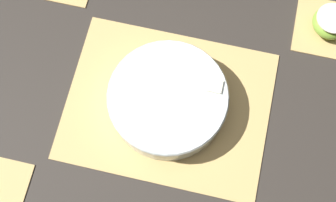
{
  "coord_description": "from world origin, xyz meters",
  "views": [
    {
      "loc": [
        0.07,
        -0.31,
        1.0
      ],
      "look_at": [
        0.0,
        0.0,
        0.03
      ],
      "focal_mm": 50.0,
      "sensor_mm": 36.0,
      "label": 1
    }
  ],
  "objects": [
    {
      "name": "bamboo_mat_center",
      "position": [
        -0.0,
        0.0,
        0.0
      ],
      "size": [
        0.45,
        0.35,
        0.01
      ],
      "color": "tan",
      "rests_on": "ground_plane"
    },
    {
      "name": "coaster_mat_far_right",
      "position": [
        0.33,
        0.27,
        0.0
      ],
      "size": [
        0.15,
        0.15,
        0.01
      ],
      "color": "tan",
      "rests_on": "ground_plane"
    },
    {
      "name": "ground_plane",
      "position": [
        0.0,
        0.0,
        0.0
      ],
      "size": [
        6.0,
        6.0,
        0.0
      ],
      "primitive_type": "plane",
      "color": "#2D2823"
    },
    {
      "name": "apple_half",
      "position": [
        0.33,
        0.27,
        0.03
      ],
      "size": [
        0.09,
        0.09,
        0.05
      ],
      "color": "#7FAD38",
      "rests_on": "coaster_mat_far_right"
    },
    {
      "name": "fruit_salad_bowl",
      "position": [
        0.0,
        0.0,
        0.04
      ],
      "size": [
        0.26,
        0.26,
        0.07
      ],
      "color": "silver",
      "rests_on": "bamboo_mat_center"
    }
  ]
}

